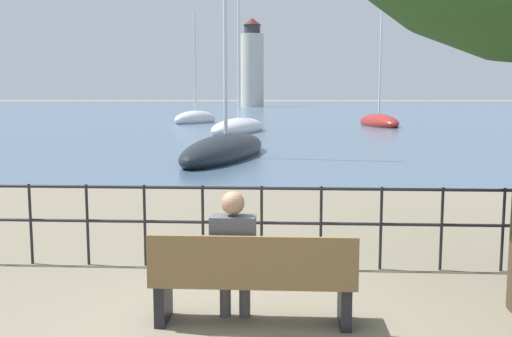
{
  "coord_description": "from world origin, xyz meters",
  "views": [
    {
      "loc": [
        0.31,
        -5.24,
        2.15
      ],
      "look_at": [
        0.0,
        0.5,
        1.43
      ],
      "focal_mm": 40.0,
      "sensor_mm": 36.0,
      "label": 1
    }
  ],
  "objects_px": {
    "park_bench": "(253,281)",
    "sailboat_0": "(239,128)",
    "harbor_lighthouse": "(252,66)",
    "sailboat_4": "(196,119)",
    "sailboat_1": "(379,122)",
    "seated_person_left": "(233,251)",
    "sailboat_3": "(226,150)"
  },
  "relations": [
    {
      "from": "harbor_lighthouse",
      "to": "sailboat_4",
      "type": "bearing_deg",
      "value": -89.78
    },
    {
      "from": "sailboat_3",
      "to": "sailboat_4",
      "type": "xyz_separation_m",
      "value": [
        -5.48,
        27.34,
        0.06
      ]
    },
    {
      "from": "sailboat_0",
      "to": "sailboat_1",
      "type": "height_order",
      "value": "sailboat_1"
    },
    {
      "from": "sailboat_4",
      "to": "park_bench",
      "type": "bearing_deg",
      "value": -56.56
    },
    {
      "from": "harbor_lighthouse",
      "to": "seated_person_left",
      "type": "bearing_deg",
      "value": -86.61
    },
    {
      "from": "park_bench",
      "to": "sailboat_0",
      "type": "bearing_deg",
      "value": 95.06
    },
    {
      "from": "sailboat_3",
      "to": "sailboat_4",
      "type": "bearing_deg",
      "value": 111.6
    },
    {
      "from": "park_bench",
      "to": "sailboat_4",
      "type": "bearing_deg",
      "value": 99.82
    },
    {
      "from": "sailboat_0",
      "to": "sailboat_3",
      "type": "height_order",
      "value": "sailboat_0"
    },
    {
      "from": "sailboat_1",
      "to": "sailboat_4",
      "type": "relative_size",
      "value": 1.17
    },
    {
      "from": "park_bench",
      "to": "sailboat_0",
      "type": "relative_size",
      "value": 0.2
    },
    {
      "from": "park_bench",
      "to": "sailboat_3",
      "type": "relative_size",
      "value": 0.2
    },
    {
      "from": "park_bench",
      "to": "sailboat_4",
      "type": "distance_m",
      "value": 43.08
    },
    {
      "from": "seated_person_left",
      "to": "sailboat_1",
      "type": "xyz_separation_m",
      "value": [
        7.42,
        38.19,
        -0.38
      ]
    },
    {
      "from": "park_bench",
      "to": "sailboat_0",
      "type": "height_order",
      "value": "sailboat_0"
    },
    {
      "from": "seated_person_left",
      "to": "sailboat_0",
      "type": "relative_size",
      "value": 0.13
    },
    {
      "from": "sailboat_0",
      "to": "sailboat_3",
      "type": "distance_m",
      "value": 14.69
    },
    {
      "from": "park_bench",
      "to": "sailboat_0",
      "type": "xyz_separation_m",
      "value": [
        -2.64,
        29.78,
        -0.14
      ]
    },
    {
      "from": "sailboat_0",
      "to": "sailboat_4",
      "type": "distance_m",
      "value": 13.52
    },
    {
      "from": "sailboat_4",
      "to": "sailboat_3",
      "type": "bearing_deg",
      "value": -55.05
    },
    {
      "from": "sailboat_1",
      "to": "harbor_lighthouse",
      "type": "distance_m",
      "value": 89.96
    },
    {
      "from": "park_bench",
      "to": "sailboat_3",
      "type": "bearing_deg",
      "value": 97.06
    },
    {
      "from": "sailboat_4",
      "to": "harbor_lighthouse",
      "type": "xyz_separation_m",
      "value": [
        -0.32,
        84.07,
        8.95
      ]
    },
    {
      "from": "sailboat_3",
      "to": "sailboat_0",
      "type": "bearing_deg",
      "value": 103.26
    },
    {
      "from": "sailboat_3",
      "to": "sailboat_4",
      "type": "height_order",
      "value": "sailboat_4"
    },
    {
      "from": "sailboat_0",
      "to": "sailboat_1",
      "type": "xyz_separation_m",
      "value": [
        9.87,
        8.48,
        0.03
      ]
    },
    {
      "from": "sailboat_3",
      "to": "park_bench",
      "type": "bearing_deg",
      "value": -72.67
    },
    {
      "from": "park_bench",
      "to": "harbor_lighthouse",
      "type": "relative_size",
      "value": 0.1
    },
    {
      "from": "sailboat_4",
      "to": "sailboat_1",
      "type": "bearing_deg",
      "value": 7.6
    },
    {
      "from": "sailboat_0",
      "to": "sailboat_3",
      "type": "relative_size",
      "value": 1.03
    },
    {
      "from": "seated_person_left",
      "to": "sailboat_0",
      "type": "xyz_separation_m",
      "value": [
        -2.45,
        29.71,
        -0.41
      ]
    },
    {
      "from": "park_bench",
      "to": "seated_person_left",
      "type": "distance_m",
      "value": 0.33
    }
  ]
}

